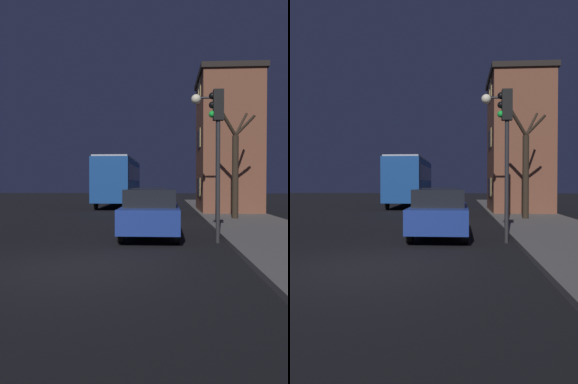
{
  "view_description": "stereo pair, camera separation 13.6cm",
  "coord_description": "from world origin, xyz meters",
  "views": [
    {
      "loc": [
        1.97,
        -7.62,
        1.76
      ],
      "look_at": [
        0.99,
        8.34,
        1.39
      ],
      "focal_mm": 35.0,
      "sensor_mm": 36.0,
      "label": 1
    },
    {
      "loc": [
        2.11,
        -7.62,
        1.76
      ],
      "look_at": [
        0.99,
        8.34,
        1.39
      ],
      "focal_mm": 35.0,
      "sensor_mm": 36.0,
      "label": 2
    }
  ],
  "objects": [
    {
      "name": "streetlamp",
      "position": [
        3.74,
        8.39,
        3.88
      ],
      "size": [
        1.18,
        0.41,
        5.4
      ],
      "color": "#28282B",
      "rests_on": "sidewalk"
    },
    {
      "name": "bus",
      "position": [
        -1.74,
        21.01,
        2.16
      ],
      "size": [
        2.5,
        10.1,
        3.63
      ],
      "color": "#194793",
      "rests_on": "ground"
    },
    {
      "name": "bare_tree",
      "position": [
        5.15,
        9.97,
        2.6
      ],
      "size": [
        1.82,
        1.33,
        5.11
      ],
      "color": "#2D2319",
      "rests_on": "sidewalk"
    },
    {
      "name": "car_mid_lane",
      "position": [
        0.99,
        12.81,
        0.8
      ],
      "size": [
        1.89,
        4.37,
        1.52
      ],
      "color": "olive",
      "rests_on": "ground"
    },
    {
      "name": "traffic_light",
      "position": [
        3.45,
        3.51,
        3.23
      ],
      "size": [
        0.43,
        0.24,
        4.51
      ],
      "color": "#28282B",
      "rests_on": "ground"
    },
    {
      "name": "brick_building",
      "position": [
        5.59,
        15.13,
        4.21
      ],
      "size": [
        3.58,
        5.23,
        8.12
      ],
      "color": "brown",
      "rests_on": "sidewalk"
    },
    {
      "name": "car_far_lane",
      "position": [
        1.11,
        21.23,
        0.74
      ],
      "size": [
        1.86,
        4.34,
        1.42
      ],
      "color": "beige",
      "rests_on": "ground"
    },
    {
      "name": "car_near_lane",
      "position": [
        1.45,
        4.6,
        0.81
      ],
      "size": [
        1.8,
        4.3,
        1.57
      ],
      "color": "navy",
      "rests_on": "ground"
    },
    {
      "name": "ground_plane",
      "position": [
        0.0,
        0.0,
        0.0
      ],
      "size": [
        120.0,
        120.0,
        0.0
      ],
      "primitive_type": "plane",
      "color": "black"
    }
  ]
}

